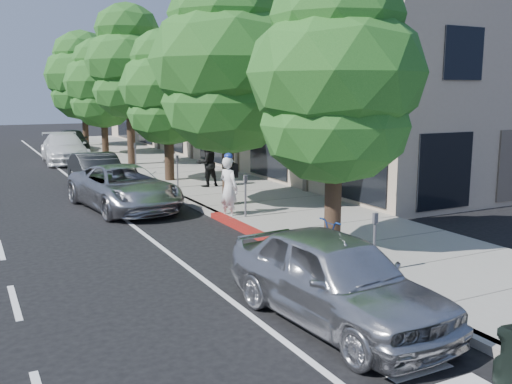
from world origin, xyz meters
TOP-DOWN VIEW (x-y plane):
  - ground at (0.00, 0.00)m, footprint 120.00×120.00m
  - sidewalk at (2.30, 8.00)m, footprint 4.60×56.00m
  - curb at (0.00, 8.00)m, footprint 0.30×56.00m
  - curb_red_segment at (0.00, 1.00)m, footprint 0.32×4.00m
  - storefront_building at (9.60, 18.00)m, footprint 10.00×36.00m
  - street_tree_0 at (0.90, -2.00)m, footprint 4.16×4.16m
  - street_tree_1 at (0.90, 4.00)m, footprint 5.03×5.03m
  - street_tree_2 at (0.90, 10.00)m, footprint 3.98×3.98m
  - street_tree_3 at (0.90, 16.00)m, footprint 4.30×4.30m
  - street_tree_4 at (0.90, 22.00)m, footprint 4.58×4.58m
  - street_tree_5 at (0.90, 28.00)m, footprint 5.19×5.19m
  - cyclist at (0.25, 2.53)m, footprint 0.66×0.81m
  - bicycle at (-0.40, -3.00)m, footprint 2.13×0.85m
  - silver_suv at (-2.20, 5.50)m, footprint 3.04×5.50m
  - dark_sedan at (-2.20, 9.62)m, footprint 1.61×4.42m
  - white_pickup at (-1.87, 19.51)m, footprint 2.48×5.55m
  - dark_suv_far at (-0.50, 25.14)m, footprint 2.04×4.50m
  - near_car_a at (-1.48, -5.50)m, footprint 2.18×4.70m
  - pedestrian at (1.66, 7.69)m, footprint 1.03×0.87m

SIDE VIEW (x-z plane):
  - ground at x=0.00m, z-range 0.00..0.00m
  - sidewalk at x=2.30m, z-range 0.00..0.15m
  - curb at x=0.00m, z-range 0.00..0.15m
  - curb_red_segment at x=0.00m, z-range 0.00..0.15m
  - bicycle at x=-0.40m, z-range 0.00..1.10m
  - dark_sedan at x=-2.20m, z-range 0.00..1.45m
  - silver_suv at x=-2.20m, z-range 0.00..1.46m
  - dark_suv_far at x=-0.50m, z-range 0.00..1.50m
  - near_car_a at x=-1.48m, z-range 0.00..1.56m
  - white_pickup at x=-1.87m, z-range 0.00..1.58m
  - cyclist at x=0.25m, z-range 0.00..1.92m
  - pedestrian at x=1.66m, z-range 0.15..2.00m
  - storefront_building at x=9.60m, z-range 0.00..7.00m
  - street_tree_2 at x=0.90m, z-range 0.75..7.22m
  - street_tree_0 at x=0.90m, z-range 0.78..7.53m
  - street_tree_4 at x=0.90m, z-range 0.78..7.87m
  - street_tree_1 at x=0.90m, z-range 0.85..8.61m
  - street_tree_5 at x=0.90m, z-range 0.88..8.90m
  - street_tree_3 at x=0.90m, z-range 1.13..9.36m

